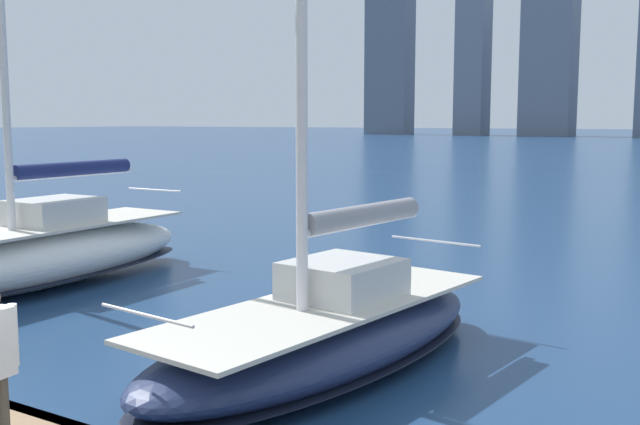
% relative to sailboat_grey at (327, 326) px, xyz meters
% --- Properties ---
extents(sailboat_grey, '(3.15, 7.22, 11.60)m').
position_rel_sailboat_grey_xyz_m(sailboat_grey, '(0.00, 0.00, 0.00)').
color(sailboat_grey, navy).
rests_on(sailboat_grey, ground).
extents(sailboat_navy, '(2.49, 8.17, 12.66)m').
position_rel_sailboat_grey_xyz_m(sailboat_navy, '(8.02, -1.35, 0.14)').
color(sailboat_navy, white).
rests_on(sailboat_navy, ground).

